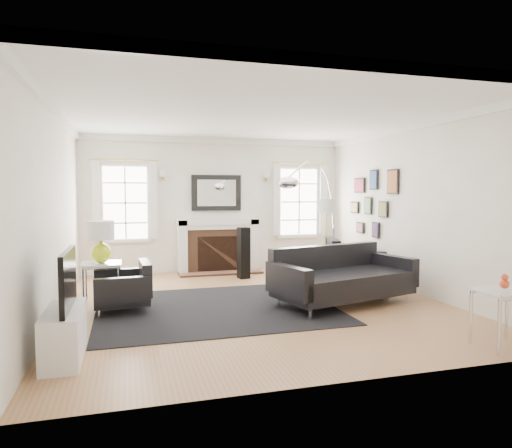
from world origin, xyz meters
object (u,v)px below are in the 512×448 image
object	(u,v)px
armchair_left	(126,288)
armchair_right	(350,263)
fireplace	(218,246)
coffee_table	(306,268)
sofa	(340,278)
gourd_lamp	(101,239)
arc_floor_lamp	(313,217)

from	to	relation	value
armchair_left	armchair_right	distance (m)	3.99
fireplace	armchair_right	world-z (taller)	fireplace
fireplace	coffee_table	xyz separation A→B (m)	(1.07, -2.22, -0.15)
armchair_right	sofa	bearing A→B (deg)	-123.31
gourd_lamp	fireplace	bearing A→B (deg)	46.12
coffee_table	gourd_lamp	xyz separation A→B (m)	(-3.27, -0.06, 0.59)
sofa	gourd_lamp	size ratio (longest dim) A/B	3.72
fireplace	armchair_right	distance (m)	2.82
sofa	coffee_table	bearing A→B (deg)	99.61
sofa	arc_floor_lamp	xyz separation A→B (m)	(0.04, 1.15, 0.86)
coffee_table	arc_floor_lamp	world-z (taller)	arc_floor_lamp
gourd_lamp	arc_floor_lamp	bearing A→B (deg)	4.28
fireplace	armchair_left	distance (m)	3.32
sofa	armchair_left	world-z (taller)	sofa
sofa	armchair_left	bearing A→B (deg)	171.96
fireplace	sofa	size ratio (longest dim) A/B	0.74
gourd_lamp	armchair_left	bearing A→B (deg)	-53.09
armchair_right	coffee_table	xyz separation A→B (m)	(-0.98, -0.29, 0.01)
arc_floor_lamp	sofa	bearing A→B (deg)	-92.14
armchair_right	coffee_table	distance (m)	1.02
armchair_right	fireplace	bearing A→B (deg)	136.52
fireplace	arc_floor_lamp	distance (m)	2.49
fireplace	gourd_lamp	size ratio (longest dim) A/B	2.75
armchair_left	gourd_lamp	bearing A→B (deg)	126.91
armchair_right	gourd_lamp	bearing A→B (deg)	-175.28
sofa	coffee_table	size ratio (longest dim) A/B	2.42
sofa	gourd_lamp	distance (m)	3.59
sofa	arc_floor_lamp	bearing A→B (deg)	87.86
fireplace	sofa	xyz separation A→B (m)	(1.23, -3.18, -0.16)
gourd_lamp	sofa	bearing A→B (deg)	-14.52
fireplace	armchair_left	bearing A→B (deg)	-124.19
armchair_left	arc_floor_lamp	xyz separation A→B (m)	(3.13, 0.71, 0.92)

